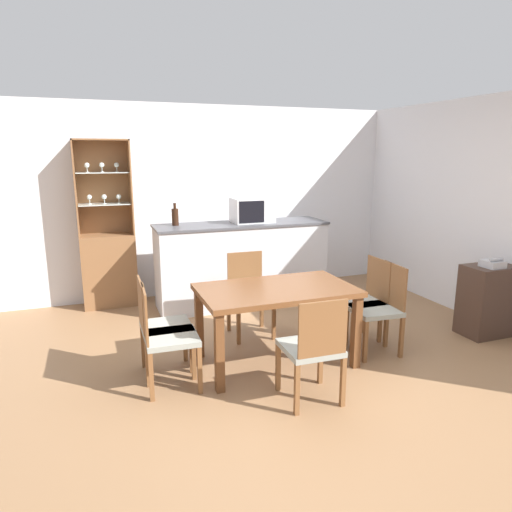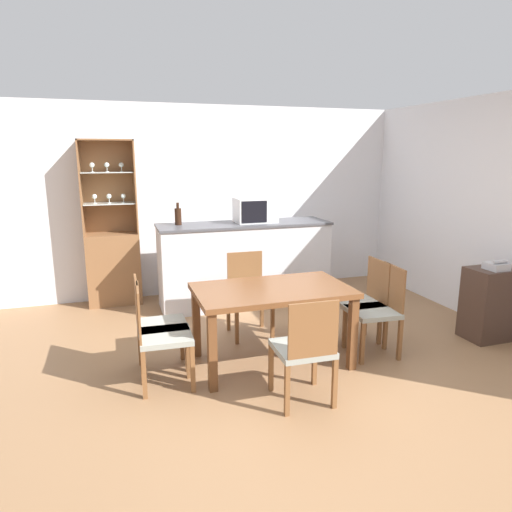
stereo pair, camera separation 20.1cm
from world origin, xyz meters
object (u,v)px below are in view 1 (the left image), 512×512
object	(u,v)px
dining_table	(276,297)
dining_chair_side_right_far	(364,301)
dining_chair_side_left_near	(166,337)
dining_chair_head_far	(249,294)
wine_bottle	(175,216)
dining_chair_side_left_far	(161,326)
telephone	(493,264)
side_cabinet	(488,300)
dining_chair_side_right_near	(379,308)
microwave	(252,210)
dining_chair_head_near	(313,348)
display_cabinet	(109,257)

from	to	relation	value
dining_table	dining_chair_side_right_far	xyz separation A→B (m)	(1.03, 0.12, -0.19)
dining_chair_side_left_near	dining_chair_head_far	xyz separation A→B (m)	(1.03, 0.86, 0.00)
dining_table	wine_bottle	distance (m)	2.00
dining_chair_side_left_far	telephone	bearing A→B (deg)	85.02
dining_chair_head_far	side_cabinet	bearing A→B (deg)	161.00
dining_chair_side_left_far	dining_chair_side_right_near	distance (m)	2.07
dining_chair_side_left_far	dining_chair_head_far	bearing A→B (deg)	121.56
dining_chair_side_left_far	microwave	xyz separation A→B (m)	(1.44, 1.65, 0.77)
dining_chair_side_right_near	dining_chair_head_far	bearing A→B (deg)	53.99
dining_chair_side_right_near	microwave	distance (m)	2.14
dining_chair_head_near	microwave	xyz separation A→B (m)	(0.41, 2.52, 0.77)
dining_table	microwave	bearing A→B (deg)	77.06
dining_chair_side_left_near	dining_chair_head_near	xyz separation A→B (m)	(1.03, -0.62, 0.00)
display_cabinet	dining_table	world-z (taller)	display_cabinet
dining_table	wine_bottle	xyz separation A→B (m)	(-0.56, 1.84, 0.54)
dining_chair_side_left_far	dining_chair_head_near	bearing A→B (deg)	50.58
display_cabinet	wine_bottle	size ratio (longest dim) A/B	7.61
wine_bottle	side_cabinet	size ratio (longest dim) A/B	0.36
microwave	wine_bottle	bearing A→B (deg)	176.33
dining_table	dining_chair_head_far	world-z (taller)	dining_chair_head_far
dining_table	dining_chair_head_far	distance (m)	0.76
side_cabinet	telephone	size ratio (longest dim) A/B	3.91
display_cabinet	dining_chair_head_near	world-z (taller)	display_cabinet
display_cabinet	dining_chair_side_right_far	bearing A→B (deg)	-42.10
wine_bottle	telephone	xyz separation A→B (m)	(2.91, -2.05, -0.37)
dining_chair_side_right_far	dining_chair_head_far	size ratio (longest dim) A/B	1.00
dining_chair_side_left_far	side_cabinet	world-z (taller)	dining_chair_side_left_far
dining_chair_head_far	dining_chair_side_right_near	xyz separation A→B (m)	(1.03, -0.87, 0.00)
microwave	telephone	xyz separation A→B (m)	(1.93, -1.99, -0.41)
dining_chair_side_left_far	dining_chair_head_near	distance (m)	1.34
dining_chair_head_near	wine_bottle	distance (m)	2.74
microwave	telephone	bearing A→B (deg)	-45.77
dining_chair_side_right_far	dining_chair_head_near	xyz separation A→B (m)	(-1.03, -0.86, 0.00)
dining_chair_side_right_near	dining_chair_head_near	size ratio (longest dim) A/B	1.00
dining_chair_side_left_near	dining_chair_head_far	bearing A→B (deg)	132.51
dining_chair_side_right_far	dining_chair_head_far	xyz separation A→B (m)	(-1.03, 0.62, 0.00)
dining_chair_side_right_far	microwave	xyz separation A→B (m)	(-0.62, 1.65, 0.77)
dining_chair_side_right_far	dining_chair_head_near	bearing A→B (deg)	130.39
dining_chair_side_left_far	dining_chair_side_right_far	bearing A→B (deg)	90.64
telephone	dining_table	bearing A→B (deg)	174.90
side_cabinet	dining_table	bearing A→B (deg)	176.23
dining_chair_side_right_far	wine_bottle	distance (m)	2.45
dining_table	microwave	size ratio (longest dim) A/B	2.75
dining_chair_head_far	telephone	size ratio (longest dim) A/B	4.50
dining_chair_side_left_far	side_cabinet	xyz separation A→B (m)	(3.42, -0.28, -0.07)
microwave	dining_table	bearing A→B (deg)	-102.94
dining_chair_head_far	dining_chair_side_right_near	distance (m)	1.34
telephone	display_cabinet	bearing A→B (deg)	146.09
display_cabinet	dining_chair_side_left_near	size ratio (longest dim) A/B	2.38
microwave	telephone	size ratio (longest dim) A/B	2.62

